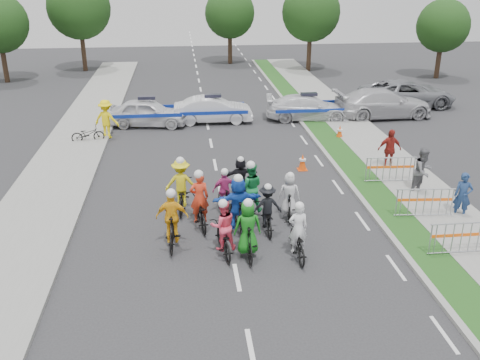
{
  "coord_description": "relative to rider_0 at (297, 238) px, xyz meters",
  "views": [
    {
      "loc": [
        -1.32,
        -12.69,
        8.13
      ],
      "look_at": [
        0.58,
        4.46,
        1.1
      ],
      "focal_mm": 40.0,
      "sensor_mm": 36.0,
      "label": 1
    }
  ],
  "objects": [
    {
      "name": "grass_strip",
      "position": [
        3.91,
        4.05,
        -0.55
      ],
      "size": [
        1.2,
        60.0,
        0.11
      ],
      "primitive_type": "cube",
      "color": "#224E19",
      "rests_on": "ground"
    },
    {
      "name": "police_car_2",
      "position": [
        3.75,
        14.72,
        0.07
      ],
      "size": [
        4.86,
        2.47,
        1.35
      ],
      "primitive_type": "imported",
      "rotation": [
        0.0,
        0.0,
        1.44
      ],
      "color": "silver",
      "rests_on": "ground"
    },
    {
      "name": "rider_7",
      "position": [
        0.26,
        2.58,
        0.07
      ],
      "size": [
        0.77,
        1.68,
        1.72
      ],
      "rotation": [
        0.0,
        0.0,
        3.01
      ],
      "color": "black",
      "rests_on": "ground"
    },
    {
      "name": "cone_1",
      "position": [
        4.51,
        11.09,
        -0.26
      ],
      "size": [
        0.4,
        0.4,
        0.7
      ],
      "color": "#F24C0C",
      "rests_on": "ground"
    },
    {
      "name": "tree_2",
      "position": [
        16.11,
        25.05,
        3.23
      ],
      "size": [
        3.85,
        3.85,
        5.77
      ],
      "color": "#382619",
      "rests_on": "ground"
    },
    {
      "name": "police_car_1",
      "position": [
        -1.54,
        14.74,
        0.09
      ],
      "size": [
        4.26,
        1.52,
        1.4
      ],
      "primitive_type": "imported",
      "rotation": [
        0.0,
        0.0,
        1.56
      ],
      "color": "silver",
      "rests_on": "ground"
    },
    {
      "name": "rider_4",
      "position": [
        -0.63,
        1.73,
        0.06
      ],
      "size": [
        0.94,
        1.67,
        1.7
      ],
      "rotation": [
        0.0,
        0.0,
        3.15
      ],
      "color": "black",
      "rests_on": "ground"
    },
    {
      "name": "spectator_1",
      "position": [
        5.65,
        4.11,
        0.29
      ],
      "size": [
        1.1,
        1.02,
        1.8
      ],
      "primitive_type": "imported",
      "rotation": [
        0.0,
        0.0,
        0.51
      ],
      "color": "#5A5A5F",
      "rests_on": "ground"
    },
    {
      "name": "sidewalk_right",
      "position": [
        5.71,
        4.05,
        -0.54
      ],
      "size": [
        2.4,
        60.0,
        0.13
      ],
      "primitive_type": "cube",
      "color": "gray",
      "rests_on": "ground"
    },
    {
      "name": "rider_6",
      "position": [
        -2.78,
        2.32,
        0.06
      ],
      "size": [
        0.94,
        2.06,
        2.03
      ],
      "rotation": [
        0.0,
        0.0,
        3.27
      ],
      "color": "black",
      "rests_on": "ground"
    },
    {
      "name": "marshal_hiviz",
      "position": [
        -6.97,
        12.53,
        0.36
      ],
      "size": [
        1.41,
        1.08,
        1.93
      ],
      "primitive_type": "imported",
      "rotation": [
        0.0,
        0.0,
        2.81
      ],
      "color": "yellow",
      "rests_on": "ground"
    },
    {
      "name": "barrier_2",
      "position": [
        4.81,
        5.15,
        -0.04
      ],
      "size": [
        2.02,
        0.61,
        1.12
      ],
      "primitive_type": null,
      "rotation": [
        0.0,
        0.0,
        -0.06
      ],
      "color": "#A5A8AD",
      "rests_on": "ground"
    },
    {
      "name": "spectator_2",
      "position": [
        5.36,
        6.76,
        0.27
      ],
      "size": [
        1.03,
        0.45,
        1.74
      ],
      "primitive_type": "imported",
      "rotation": [
        0.0,
        0.0,
        0.02
      ],
      "color": "maroon",
      "rests_on": "ground"
    },
    {
      "name": "tree_3",
      "position": [
        -10.89,
        31.05,
        4.28
      ],
      "size": [
        4.9,
        4.9,
        7.35
      ],
      "color": "#382619",
      "rests_on": "ground"
    },
    {
      "name": "civilian_suv",
      "position": [
        10.36,
        16.94,
        0.19
      ],
      "size": [
        5.71,
        2.64,
        1.59
      ],
      "primitive_type": "imported",
      "rotation": [
        0.0,
        0.0,
        1.57
      ],
      "color": "gray",
      "rests_on": "ground"
    },
    {
      "name": "civilian_sedan",
      "position": [
        8.03,
        14.72,
        0.2
      ],
      "size": [
        5.64,
        2.57,
        1.6
      ],
      "primitive_type": "imported",
      "rotation": [
        0.0,
        0.0,
        1.63
      ],
      "color": "#BBBABF",
      "rests_on": "ground"
    },
    {
      "name": "police_car_0",
      "position": [
        -5.06,
        14.45,
        0.12
      ],
      "size": [
        4.46,
        2.3,
        1.45
      ],
      "primitive_type": "imported",
      "rotation": [
        0.0,
        0.0,
        1.43
      ],
      "color": "silver",
      "rests_on": "ground"
    },
    {
      "name": "tree_1",
      "position": [
        7.11,
        29.05,
        3.93
      ],
      "size": [
        4.55,
        4.55,
        6.82
      ],
      "color": "#382619",
      "rests_on": "ground"
    },
    {
      "name": "rider_11",
      "position": [
        -1.19,
        4.44,
        0.11
      ],
      "size": [
        1.35,
        1.61,
        1.66
      ],
      "rotation": [
        0.0,
        0.0,
        3.22
      ],
      "color": "black",
      "rests_on": "ground"
    },
    {
      "name": "rider_1",
      "position": [
        -1.46,
        0.16,
        0.14
      ],
      "size": [
        0.82,
        1.84,
        1.93
      ],
      "rotation": [
        0.0,
        0.0,
        3.16
      ],
      "color": "black",
      "rests_on": "ground"
    },
    {
      "name": "barrier_0",
      "position": [
        4.81,
        -0.53,
        -0.04
      ],
      "size": [
        2.0,
        0.51,
        1.12
      ],
      "primitive_type": null,
      "rotation": [
        0.0,
        0.0,
        -0.0
      ],
      "color": "#A5A8AD",
      "rests_on": "ground"
    },
    {
      "name": "curb_right",
      "position": [
        3.21,
        4.05,
        -0.54
      ],
      "size": [
        0.2,
        60.0,
        0.12
      ],
      "primitive_type": "cube",
      "color": "gray",
      "rests_on": "ground"
    },
    {
      "name": "rider_10",
      "position": [
        -3.36,
        3.65,
        0.17
      ],
      "size": [
        1.17,
        2.03,
        2.02
      ],
      "rotation": [
        0.0,
        0.0,
        3.05
      ],
      "color": "black",
      "rests_on": "ground"
    },
    {
      "name": "rider_2",
      "position": [
        -2.16,
        0.41,
        0.07
      ],
      "size": [
        0.85,
        1.86,
        1.83
      ],
      "rotation": [
        0.0,
        0.0,
        3.27
      ],
      "color": "black",
      "rests_on": "ground"
    },
    {
      "name": "rider_3",
      "position": [
        -3.65,
        1.04,
        0.15
      ],
      "size": [
        1.02,
        1.9,
        1.96
      ],
      "rotation": [
        0.0,
        0.0,
        3.06
      ],
      "color": "black",
      "rests_on": "ground"
    },
    {
      "name": "parked_bike",
      "position": [
        -7.83,
        11.9,
        -0.19
      ],
      "size": [
        1.63,
        0.79,
        0.82
      ],
      "primitive_type": "imported",
      "rotation": [
        0.0,
        0.0,
        1.73
      ],
      "color": "black",
      "rests_on": "ground"
    },
    {
      "name": "rider_9",
      "position": [
        -1.88,
        3.16,
        0.06
      ],
      "size": [
        0.92,
        1.7,
        1.72
      ],
      "rotation": [
        0.0,
        0.0,
        3.33
      ],
      "color": "black",
      "rests_on": "ground"
    },
    {
      "name": "ground",
      "position": [
        -1.89,
        -0.95,
        -0.6
      ],
      "size": [
        90.0,
        90.0,
        0.0
      ],
      "primitive_type": "plane",
      "color": "#28282B",
      "rests_on": "ground"
    },
    {
      "name": "sidewalk_left",
      "position": [
        -8.39,
        4.05,
        -0.54
      ],
      "size": [
        3.0,
        60.0,
        0.13
      ],
      "primitive_type": "cube",
      "color": "gray",
      "rests_on": "ground"
    },
    {
      "name": "cone_0",
      "position": [
        1.74,
        7.06,
        -0.26
      ],
      "size": [
        0.4,
        0.4,
        0.7
      ],
      "color": "#F24C0C",
      "rests_on": "ground"
    },
    {
      "name": "tree_4",
      "position": [
        1.11,
        33.05,
        3.58
      ],
      "size": [
        4.2,
        4.2,
        6.3
      ],
      "color": "#382619",
      "rests_on": "ground"
    },
    {
      "name": "barrier_1",
      "position": [
        4.81,
        2.01,
        -0.04
      ],
      "size": [
        2.03,
        0.66,
        1.12
      ],
      "primitive_type": null,
      "rotation": [
        0.0,
        0.0,
        -0.08
      ],
      "color": "#A5A8AD",
      "rests_on": "ground"
    },
    {
      "name": "rider_8",
      "position": [
        -1.01,
        3.0,
        0.14
      ],
      "size": [
        0.91,
        2.04,
        2.01
      ],
      "rotation": [
        0.0,
        0.0,
        3.03
      ],
      "color": "black",
      "rests_on": "ground"
    },
    {
      "name": "spectator_0",
      "position": [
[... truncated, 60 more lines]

